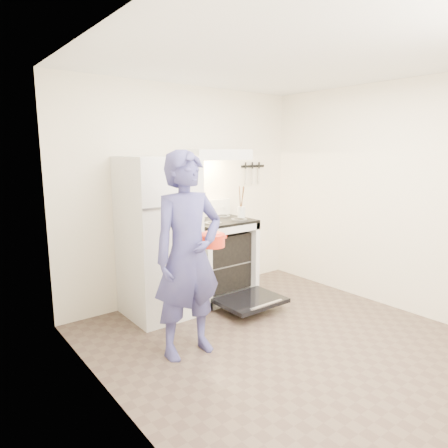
{
  "coord_description": "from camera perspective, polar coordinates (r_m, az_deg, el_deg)",
  "views": [
    {
      "loc": [
        -2.57,
        -2.24,
        1.76
      ],
      "look_at": [
        -0.05,
        1.0,
        1.0
      ],
      "focal_mm": 32.0,
      "sensor_mm": 36.0,
      "label": 1
    }
  ],
  "objects": [
    {
      "name": "floor",
      "position": [
        3.84,
        10.26,
        -17.0
      ],
      "size": [
        3.6,
        3.6,
        0.0
      ],
      "primitive_type": "plane",
      "color": "brown",
      "rests_on": "ground"
    },
    {
      "name": "back_wall",
      "position": [
        4.81,
        -5.4,
        4.36
      ],
      "size": [
        3.2,
        0.02,
        2.5
      ],
      "primitive_type": "cube",
      "color": "#F7EDCE",
      "rests_on": "ground"
    },
    {
      "name": "refrigerator",
      "position": [
        4.29,
        -9.33,
        -1.9
      ],
      "size": [
        0.7,
        0.7,
        1.7
      ],
      "primitive_type": "cube",
      "color": "white",
      "rests_on": "floor"
    },
    {
      "name": "stove_body",
      "position": [
        4.83,
        -0.84,
        -5.13
      ],
      "size": [
        0.76,
        0.65,
        0.92
      ],
      "primitive_type": "cube",
      "color": "white",
      "rests_on": "floor"
    },
    {
      "name": "cooktop",
      "position": [
        4.72,
        -0.86,
        0.43
      ],
      "size": [
        0.76,
        0.65,
        0.03
      ],
      "primitive_type": "cube",
      "color": "black",
      "rests_on": "stove_body"
    },
    {
      "name": "backsplash",
      "position": [
        4.93,
        -2.86,
        2.2
      ],
      "size": [
        0.76,
        0.07,
        0.2
      ],
      "primitive_type": "cube",
      "color": "white",
      "rests_on": "cooktop"
    },
    {
      "name": "oven_door",
      "position": [
        4.5,
        3.82,
        -10.84
      ],
      "size": [
        0.7,
        0.54,
        0.04
      ],
      "primitive_type": "cube",
      "color": "black",
      "rests_on": "floor"
    },
    {
      "name": "oven_rack",
      "position": [
        4.83,
        -0.84,
        -5.35
      ],
      "size": [
        0.6,
        0.52,
        0.01
      ],
      "primitive_type": "cube",
      "color": "slate",
      "rests_on": "stove_body"
    },
    {
      "name": "range_hood",
      "position": [
        4.71,
        -1.44,
        9.88
      ],
      "size": [
        0.76,
        0.5,
        0.12
      ],
      "primitive_type": "cube",
      "color": "white",
      "rests_on": "back_wall"
    },
    {
      "name": "knife_strip",
      "position": [
        5.42,
        4.13,
        8.24
      ],
      "size": [
        0.4,
        0.02,
        0.03
      ],
      "primitive_type": "cube",
      "color": "black",
      "rests_on": "back_wall"
    },
    {
      "name": "pizza_stone",
      "position": [
        4.87,
        -0.88,
        -5.06
      ],
      "size": [
        0.36,
        0.36,
        0.02
      ],
      "primitive_type": "cylinder",
      "color": "olive",
      "rests_on": "oven_rack"
    },
    {
      "name": "tea_kettle",
      "position": [
        4.75,
        -4.64,
        2.19
      ],
      "size": [
        0.21,
        0.17,
        0.25
      ],
      "primitive_type": null,
      "color": "silver",
      "rests_on": "cooktop"
    },
    {
      "name": "utensil_jar",
      "position": [
        4.7,
        2.5,
        1.73
      ],
      "size": [
        0.1,
        0.1,
        0.13
      ],
      "primitive_type": "cylinder",
      "rotation": [
        0.0,
        0.0,
        -0.14
      ],
      "color": "silver",
      "rests_on": "cooktop"
    },
    {
      "name": "person",
      "position": [
        3.4,
        -5.14,
        -4.5
      ],
      "size": [
        0.66,
        0.45,
        1.77
      ],
      "primitive_type": "imported",
      "rotation": [
        0.0,
        0.0,
        -0.04
      ],
      "color": "navy",
      "rests_on": "floor"
    },
    {
      "name": "dutch_oven",
      "position": [
        3.77,
        -1.73,
        -2.4
      ],
      "size": [
        0.31,
        0.24,
        0.21
      ],
      "primitive_type": null,
      "color": "red",
      "rests_on": "person"
    }
  ]
}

